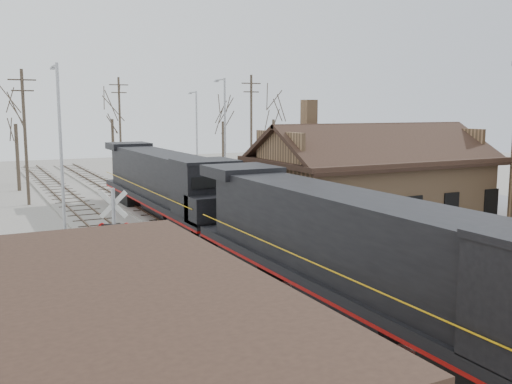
# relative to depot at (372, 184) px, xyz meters

# --- Properties ---
(ground) EXTENTS (140.00, 140.00, 0.00)m
(ground) POSITION_rel_depot_xyz_m (-11.99, -12.00, -2.41)
(ground) COLOR #9C978D
(ground) RESTS_ON ground
(road) EXTENTS (60.00, 9.00, 0.03)m
(road) POSITION_rel_depot_xyz_m (-11.99, -12.00, -2.39)
(road) COLOR slate
(road) RESTS_ON ground
(track_main) EXTENTS (3.40, 90.00, 0.24)m
(track_main) POSITION_rel_depot_xyz_m (-11.99, 3.00, -2.34)
(track_main) COLOR #9C978D
(track_main) RESTS_ON ground
(track_siding) EXTENTS (3.40, 90.00, 0.24)m
(track_siding) POSITION_rel_depot_xyz_m (-16.49, 3.00, -2.34)
(track_siding) COLOR #9C978D
(track_siding) RESTS_ON ground
(depot) EXTENTS (15.20, 9.31, 7.90)m
(depot) POSITION_rel_depot_xyz_m (0.00, 0.00, 0.00)
(depot) COLOR #9D7651
(depot) RESTS_ON ground
(locomotive_lead) EXTENTS (3.11, 20.85, 4.63)m
(locomotive_lead) POSITION_rel_depot_xyz_m (-11.99, -14.75, 0.03)
(locomotive_lead) COLOR black
(locomotive_lead) RESTS_ON ground
(locomotive_trailing) EXTENTS (3.11, 20.85, 4.38)m
(locomotive_trailing) POSITION_rel_depot_xyz_m (-11.99, 6.37, 0.03)
(locomotive_trailing) COLOR black
(locomotive_trailing) RESTS_ON ground
(crossbuck_near) EXTENTS (1.01, 0.30, 3.54)m
(crossbuck_near) POSITION_rel_depot_xyz_m (-8.55, -16.90, -0.71)
(crossbuck_near) COLOR #A5A8AD
(crossbuck_near) RESTS_ON ground
(crossbuck_far) EXTENTS (1.14, 0.58, 4.27)m
(crossbuck_far) POSITION_rel_depot_xyz_m (-18.63, -7.58, -0.42)
(crossbuck_far) COLOR #A5A8AD
(crossbuck_far) RESTS_ON ground
(streetlight_a) EXTENTS (0.25, 2.04, 9.81)m
(streetlight_a) POSITION_rel_depot_xyz_m (-18.94, 3.50, 3.04)
(streetlight_a) COLOR #A5A8AD
(streetlight_a) RESTS_ON ground
(streetlight_b) EXTENTS (0.25, 2.04, 9.79)m
(streetlight_b) POSITION_rel_depot_xyz_m (-4.79, 13.08, 3.03)
(streetlight_b) COLOR #A5A8AD
(streetlight_b) RESTS_ON ground
(streetlight_c) EXTENTS (0.25, 2.04, 9.07)m
(streetlight_c) POSITION_rel_depot_xyz_m (-3.20, 23.59, 2.66)
(streetlight_c) COLOR #A5A8AD
(streetlight_c) RESTS_ON ground
(utility_pole_a) EXTENTS (2.00, 0.24, 10.28)m
(utility_pole_a) POSITION_rel_depot_xyz_m (-19.58, 16.92, 2.96)
(utility_pole_a) COLOR #382D23
(utility_pole_a) RESTS_ON ground
(utility_pole_b) EXTENTS (2.00, 0.24, 10.63)m
(utility_pole_b) POSITION_rel_depot_xyz_m (-8.99, 30.85, 3.14)
(utility_pole_b) COLOR #382D23
(utility_pole_b) RESTS_ON ground
(utility_pole_c) EXTENTS (2.00, 0.24, 10.53)m
(utility_pole_c) POSITION_rel_depot_xyz_m (0.94, 19.67, 3.09)
(utility_pole_c) COLOR #382D23
(utility_pole_c) RESTS_ON ground
(tree_b) EXTENTS (4.01, 4.01, 9.83)m
(tree_b) POSITION_rel_depot_xyz_m (-19.58, 25.58, 4.59)
(tree_b) COLOR #382D23
(tree_b) RESTS_ON ground
(tree_c) EXTENTS (4.16, 4.16, 10.20)m
(tree_c) POSITION_rel_depot_xyz_m (-9.18, 33.56, 4.85)
(tree_c) COLOR #382D23
(tree_c) RESTS_ON ground
(tree_d) EXTENTS (3.94, 3.94, 9.65)m
(tree_d) POSITION_rel_depot_xyz_m (2.99, 31.15, 4.46)
(tree_d) COLOR #382D23
(tree_d) RESTS_ON ground
(tree_e) EXTENTS (4.12, 4.12, 10.09)m
(tree_e) POSITION_rel_depot_xyz_m (7.17, 26.64, 4.77)
(tree_e) COLOR #382D23
(tree_e) RESTS_ON ground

